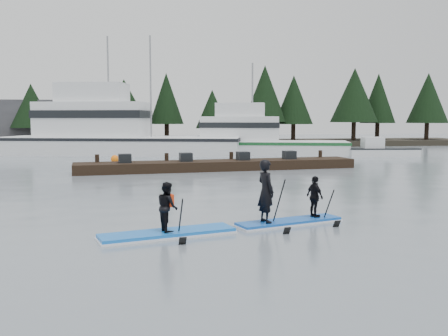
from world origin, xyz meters
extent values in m
plane|color=slate|center=(0.00, 0.00, 0.00)|extent=(160.00, 160.00, 0.00)
cube|color=#2D281E|center=(0.00, 42.00, 0.30)|extent=(70.00, 8.00, 0.60)
cube|color=#4C4C51|center=(-14.00, 44.00, 2.50)|extent=(18.00, 6.00, 5.00)
cube|color=white|center=(-4.75, 30.42, 0.14)|extent=(21.15, 10.92, 2.72)
cube|color=white|center=(-7.11, 31.07, 2.97)|extent=(9.93, 6.39, 2.94)
cylinder|color=gray|center=(-5.73, 30.69, 5.73)|extent=(0.14, 0.14, 8.48)
cube|color=white|center=(7.00, 28.20, 0.10)|extent=(15.15, 8.16, 2.08)
cube|color=white|center=(5.32, 28.70, 2.18)|extent=(7.14, 4.75, 2.08)
cylinder|color=gray|center=(6.30, 28.41, 4.43)|extent=(0.14, 0.14, 6.58)
cube|color=white|center=(16.23, 24.39, 0.33)|extent=(5.79, 2.36, 0.66)
cube|color=black|center=(1.40, 15.92, 0.28)|extent=(16.85, 3.89, 0.56)
sphere|color=orange|center=(11.26, 26.34, 0.00)|extent=(0.53, 0.53, 0.53)
sphere|color=orange|center=(-4.98, 23.19, 0.00)|extent=(0.57, 0.57, 0.57)
cube|color=blue|center=(-2.59, -0.46, 0.07)|extent=(3.62, 1.71, 0.13)
imported|color=black|center=(-2.59, -0.46, 0.77)|extent=(0.63, 0.72, 1.28)
cube|color=#FE3F15|center=(-2.59, -0.46, 0.93)|extent=(0.34, 0.27, 0.32)
cylinder|color=black|center=(-2.30, -0.61, 0.31)|extent=(0.14, 0.89, 1.50)
cube|color=#1351B6|center=(0.97, 0.48, 0.06)|extent=(3.29, 1.65, 0.11)
imported|color=black|center=(0.20, 0.25, 1.00)|extent=(0.60, 0.74, 1.78)
cylinder|color=black|center=(0.50, 0.11, 0.57)|extent=(0.19, 0.98, 1.67)
imported|color=black|center=(1.83, 0.74, 0.73)|extent=(0.49, 0.78, 1.23)
cylinder|color=black|center=(2.13, 0.60, 0.27)|extent=(0.17, 0.87, 1.48)
camera|label=1|loc=(-3.31, -13.20, 3.02)|focal=40.00mm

